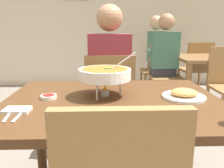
{
  "coord_description": "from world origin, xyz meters",
  "views": [
    {
      "loc": [
        -0.05,
        -1.21,
        1.12
      ],
      "look_at": [
        0.0,
        0.15,
        0.78
      ],
      "focal_mm": 36.48,
      "sensor_mm": 36.0,
      "label": 1
    }
  ],
  "objects_px": {
    "chair_bg_left": "(164,71)",
    "patron_bg_left": "(164,55)",
    "curry_bowl": "(105,74)",
    "appetizer_plate": "(184,95)",
    "dining_table_far": "(211,66)",
    "patron_bg_middle": "(157,51)",
    "chair_bg_corner": "(197,66)",
    "chair_bg_middle": "(161,66)",
    "rice_plate": "(144,116)",
    "chair_diner_main": "(110,97)",
    "sauce_dish": "(49,97)",
    "dining_table_main": "(113,117)"
  },
  "relations": [
    {
      "from": "dining_table_far",
      "to": "chair_bg_left",
      "type": "bearing_deg",
      "value": 169.34
    },
    {
      "from": "dining_table_far",
      "to": "patron_bg_middle",
      "type": "height_order",
      "value": "patron_bg_middle"
    },
    {
      "from": "chair_bg_middle",
      "to": "patron_bg_left",
      "type": "height_order",
      "value": "patron_bg_left"
    },
    {
      "from": "chair_bg_corner",
      "to": "curry_bowl",
      "type": "bearing_deg",
      "value": -122.67
    },
    {
      "from": "curry_bowl",
      "to": "appetizer_plate",
      "type": "bearing_deg",
      "value": -7.7
    },
    {
      "from": "dining_table_far",
      "to": "chair_bg_corner",
      "type": "height_order",
      "value": "chair_bg_corner"
    },
    {
      "from": "curry_bowl",
      "to": "dining_table_far",
      "type": "bearing_deg",
      "value": 50.66
    },
    {
      "from": "dining_table_main",
      "to": "rice_plate",
      "type": "distance_m",
      "value": 0.35
    },
    {
      "from": "chair_diner_main",
      "to": "curry_bowl",
      "type": "xyz_separation_m",
      "value": [
        -0.04,
        -0.68,
        0.35
      ]
    },
    {
      "from": "patron_bg_middle",
      "to": "chair_bg_middle",
      "type": "bearing_deg",
      "value": -51.36
    },
    {
      "from": "dining_table_main",
      "to": "chair_bg_left",
      "type": "height_order",
      "value": "chair_bg_left"
    },
    {
      "from": "appetizer_plate",
      "to": "chair_bg_middle",
      "type": "bearing_deg",
      "value": 78.96
    },
    {
      "from": "dining_table_main",
      "to": "chair_diner_main",
      "type": "xyz_separation_m",
      "value": [
        -0.0,
        0.75,
        -0.12
      ]
    },
    {
      "from": "patron_bg_left",
      "to": "patron_bg_middle",
      "type": "bearing_deg",
      "value": 87.36
    },
    {
      "from": "curry_bowl",
      "to": "rice_plate",
      "type": "distance_m",
      "value": 0.42
    },
    {
      "from": "dining_table_main",
      "to": "chair_bg_left",
      "type": "distance_m",
      "value": 2.19
    },
    {
      "from": "sauce_dish",
      "to": "patron_bg_left",
      "type": "height_order",
      "value": "patron_bg_left"
    },
    {
      "from": "chair_diner_main",
      "to": "chair_bg_middle",
      "type": "xyz_separation_m",
      "value": [
        0.87,
        1.67,
        0.0
      ]
    },
    {
      "from": "chair_bg_left",
      "to": "patron_bg_left",
      "type": "distance_m",
      "value": 0.24
    },
    {
      "from": "chair_bg_corner",
      "to": "patron_bg_middle",
      "type": "distance_m",
      "value": 0.69
    },
    {
      "from": "sauce_dish",
      "to": "chair_bg_left",
      "type": "relative_size",
      "value": 0.1
    },
    {
      "from": "chair_bg_corner",
      "to": "patron_bg_middle",
      "type": "bearing_deg",
      "value": 175.23
    },
    {
      "from": "sauce_dish",
      "to": "chair_bg_middle",
      "type": "distance_m",
      "value": 2.71
    },
    {
      "from": "appetizer_plate",
      "to": "chair_bg_corner",
      "type": "distance_m",
      "value": 2.66
    },
    {
      "from": "chair_diner_main",
      "to": "chair_bg_corner",
      "type": "xyz_separation_m",
      "value": [
        1.47,
        1.68,
        0.0
      ]
    },
    {
      "from": "appetizer_plate",
      "to": "chair_bg_left",
      "type": "xyz_separation_m",
      "value": [
        0.43,
        2.02,
        -0.24
      ]
    },
    {
      "from": "curry_bowl",
      "to": "patron_bg_middle",
      "type": "relative_size",
      "value": 0.25
    },
    {
      "from": "chair_bg_middle",
      "to": "dining_table_main",
      "type": "bearing_deg",
      "value": -109.83
    },
    {
      "from": "chair_diner_main",
      "to": "sauce_dish",
      "type": "relative_size",
      "value": 10.0
    },
    {
      "from": "chair_diner_main",
      "to": "dining_table_far",
      "type": "distance_m",
      "value": 1.87
    },
    {
      "from": "curry_bowl",
      "to": "appetizer_plate",
      "type": "height_order",
      "value": "curry_bowl"
    },
    {
      "from": "dining_table_main",
      "to": "rice_plate",
      "type": "bearing_deg",
      "value": -67.68
    },
    {
      "from": "chair_bg_left",
      "to": "patron_bg_left",
      "type": "relative_size",
      "value": 0.69
    },
    {
      "from": "dining_table_main",
      "to": "chair_diner_main",
      "type": "relative_size",
      "value": 1.34
    },
    {
      "from": "chair_bg_middle",
      "to": "chair_bg_corner",
      "type": "relative_size",
      "value": 1.0
    },
    {
      "from": "chair_diner_main",
      "to": "sauce_dish",
      "type": "bearing_deg",
      "value": -116.42
    },
    {
      "from": "appetizer_plate",
      "to": "patron_bg_middle",
      "type": "xyz_separation_m",
      "value": [
        0.42,
        2.48,
        -0.01
      ]
    },
    {
      "from": "dining_table_main",
      "to": "chair_bg_middle",
      "type": "height_order",
      "value": "chair_bg_middle"
    },
    {
      "from": "sauce_dish",
      "to": "dining_table_main",
      "type": "bearing_deg",
      "value": -3.55
    },
    {
      "from": "dining_table_far",
      "to": "patron_bg_middle",
      "type": "distance_m",
      "value": 0.87
    },
    {
      "from": "curry_bowl",
      "to": "patron_bg_middle",
      "type": "distance_m",
      "value": 2.57
    },
    {
      "from": "chair_diner_main",
      "to": "appetizer_plate",
      "type": "height_order",
      "value": "chair_diner_main"
    },
    {
      "from": "rice_plate",
      "to": "chair_bg_corner",
      "type": "height_order",
      "value": "chair_bg_corner"
    },
    {
      "from": "patron_bg_middle",
      "to": "appetizer_plate",
      "type": "bearing_deg",
      "value": -99.65
    },
    {
      "from": "appetizer_plate",
      "to": "chair_bg_corner",
      "type": "xyz_separation_m",
      "value": [
        1.07,
        2.42,
        -0.24
      ]
    },
    {
      "from": "chair_bg_corner",
      "to": "dining_table_main",
      "type": "bearing_deg",
      "value": -121.2
    },
    {
      "from": "curry_bowl",
      "to": "patron_bg_left",
      "type": "height_order",
      "value": "patron_bg_left"
    },
    {
      "from": "appetizer_plate",
      "to": "sauce_dish",
      "type": "distance_m",
      "value": 0.76
    },
    {
      "from": "patron_bg_middle",
      "to": "chair_bg_left",
      "type": "bearing_deg",
      "value": -88.99
    },
    {
      "from": "dining_table_main",
      "to": "chair_bg_left",
      "type": "xyz_separation_m",
      "value": [
        0.83,
        2.02,
        -0.12
      ]
    }
  ]
}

